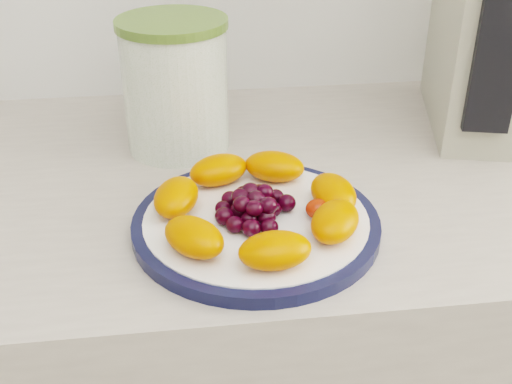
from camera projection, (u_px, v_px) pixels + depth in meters
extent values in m
cylinder|color=black|center=(256.00, 224.00, 0.73)|extent=(0.28, 0.28, 0.01)
cylinder|color=white|center=(256.00, 223.00, 0.73)|extent=(0.26, 0.26, 0.02)
cylinder|color=#3E5F18|center=(176.00, 90.00, 0.88)|extent=(0.19, 0.19, 0.17)
cylinder|color=#506B29|center=(171.00, 23.00, 0.84)|extent=(0.20, 0.20, 0.01)
cube|color=black|center=(502.00, 36.00, 0.79)|extent=(0.06, 0.03, 0.25)
ellipsoid|color=#D64E00|center=(333.00, 193.00, 0.74)|extent=(0.06, 0.08, 0.04)
ellipsoid|color=#D64E00|center=(274.00, 166.00, 0.80)|extent=(0.09, 0.07, 0.04)
ellipsoid|color=#D64E00|center=(219.00, 170.00, 0.79)|extent=(0.09, 0.07, 0.04)
ellipsoid|color=#D64E00|center=(176.00, 197.00, 0.73)|extent=(0.07, 0.09, 0.04)
ellipsoid|color=#D64E00|center=(194.00, 237.00, 0.66)|extent=(0.09, 0.09, 0.04)
ellipsoid|color=#D64E00|center=(275.00, 250.00, 0.64)|extent=(0.08, 0.05, 0.04)
ellipsoid|color=#D64E00|center=(335.00, 221.00, 0.69)|extent=(0.08, 0.09, 0.04)
ellipsoid|color=black|center=(256.00, 210.00, 0.72)|extent=(0.02, 0.02, 0.02)
ellipsoid|color=black|center=(273.00, 209.00, 0.73)|extent=(0.02, 0.02, 0.02)
ellipsoid|color=black|center=(262.00, 201.00, 0.74)|extent=(0.02, 0.02, 0.02)
ellipsoid|color=black|center=(246.00, 203.00, 0.74)|extent=(0.02, 0.02, 0.02)
ellipsoid|color=black|center=(239.00, 211.00, 0.72)|extent=(0.02, 0.02, 0.02)
ellipsoid|color=black|center=(249.00, 219.00, 0.71)|extent=(0.02, 0.02, 0.02)
ellipsoid|color=black|center=(267.00, 217.00, 0.71)|extent=(0.02, 0.02, 0.02)
ellipsoid|color=black|center=(286.00, 203.00, 0.73)|extent=(0.02, 0.02, 0.02)
ellipsoid|color=black|center=(276.00, 197.00, 0.75)|extent=(0.02, 0.02, 0.02)
ellipsoid|color=black|center=(260.00, 193.00, 0.75)|extent=(0.02, 0.02, 0.02)
ellipsoid|color=black|center=(244.00, 194.00, 0.75)|extent=(0.02, 0.02, 0.02)
ellipsoid|color=black|center=(230.00, 199.00, 0.74)|extent=(0.02, 0.02, 0.02)
ellipsoid|color=black|center=(223.00, 208.00, 0.73)|extent=(0.02, 0.02, 0.02)
ellipsoid|color=black|center=(224.00, 216.00, 0.71)|extent=(0.02, 0.02, 0.02)
ellipsoid|color=black|center=(235.00, 225.00, 0.70)|extent=(0.02, 0.02, 0.02)
ellipsoid|color=black|center=(251.00, 228.00, 0.69)|extent=(0.02, 0.02, 0.02)
ellipsoid|color=black|center=(269.00, 227.00, 0.69)|extent=(0.02, 0.02, 0.02)
ellipsoid|color=black|center=(256.00, 199.00, 0.72)|extent=(0.02, 0.02, 0.02)
ellipsoid|color=black|center=(264.00, 192.00, 0.73)|extent=(0.02, 0.02, 0.02)
ellipsoid|color=black|center=(250.00, 192.00, 0.73)|extent=(0.02, 0.02, 0.02)
ellipsoid|color=black|center=(240.00, 197.00, 0.72)|extent=(0.02, 0.02, 0.02)
ellipsoid|color=black|center=(242.00, 204.00, 0.71)|extent=(0.02, 0.02, 0.02)
ellipsoid|color=black|center=(254.00, 208.00, 0.70)|extent=(0.02, 0.02, 0.02)
ellipsoid|color=black|center=(268.00, 205.00, 0.70)|extent=(0.02, 0.02, 0.02)
ellipsoid|color=red|center=(319.00, 209.00, 0.72)|extent=(0.03, 0.03, 0.02)
ellipsoid|color=red|center=(342.00, 204.00, 0.73)|extent=(0.03, 0.03, 0.02)
ellipsoid|color=red|center=(335.00, 219.00, 0.70)|extent=(0.04, 0.04, 0.02)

